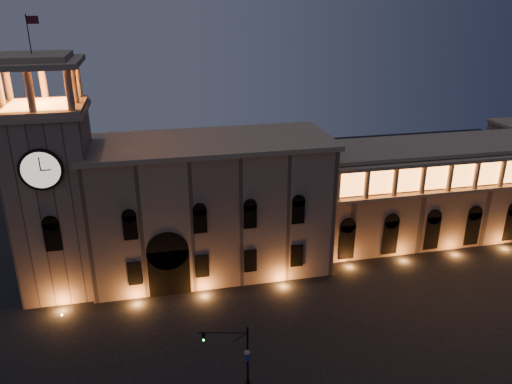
# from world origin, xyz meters

# --- Properties ---
(ground) EXTENTS (160.00, 160.00, 0.00)m
(ground) POSITION_xyz_m (0.00, 0.00, 0.00)
(ground) COLOR black
(ground) RESTS_ON ground
(government_building) EXTENTS (30.80, 12.80, 17.60)m
(government_building) POSITION_xyz_m (-2.08, 21.93, 8.77)
(government_building) COLOR #90745E
(government_building) RESTS_ON ground
(clock_tower) EXTENTS (9.80, 9.80, 32.40)m
(clock_tower) POSITION_xyz_m (-20.50, 20.98, 12.50)
(clock_tower) COLOR #90745E
(clock_tower) RESTS_ON ground
(colonnade_wing) EXTENTS (40.60, 11.50, 14.50)m
(colonnade_wing) POSITION_xyz_m (32.00, 23.92, 7.33)
(colonnade_wing) COLOR #8B6E59
(colonnade_wing) RESTS_ON ground
(traffic_light) EXTENTS (4.67, 1.32, 6.54)m
(traffic_light) POSITION_xyz_m (-2.60, -0.75, 3.44)
(traffic_light) COLOR black
(traffic_light) RESTS_ON ground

